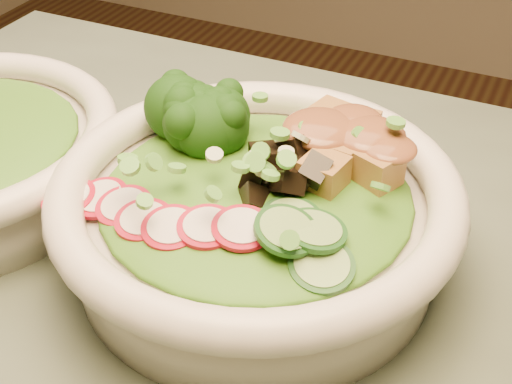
% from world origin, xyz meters
% --- Properties ---
extents(salad_bowl, '(0.28, 0.28, 0.08)m').
position_xyz_m(salad_bowl, '(-0.16, 0.10, 0.79)').
color(salad_bowl, white).
rests_on(salad_bowl, dining_table).
extents(lettuce_bed, '(0.21, 0.21, 0.02)m').
position_xyz_m(lettuce_bed, '(-0.16, 0.10, 0.81)').
color(lettuce_bed, '#296715').
rests_on(lettuce_bed, salad_bowl).
extents(broccoli_florets, '(0.09, 0.09, 0.05)m').
position_xyz_m(broccoli_florets, '(-0.21, 0.14, 0.83)').
color(broccoli_florets, black).
rests_on(broccoli_florets, salad_bowl).
extents(radish_slices, '(0.12, 0.06, 0.02)m').
position_xyz_m(radish_slices, '(-0.20, 0.04, 0.82)').
color(radish_slices, '#A70C23').
rests_on(radish_slices, salad_bowl).
extents(cucumber_slices, '(0.08, 0.08, 0.04)m').
position_xyz_m(cucumber_slices, '(-0.10, 0.06, 0.82)').
color(cucumber_slices, '#80B464').
rests_on(cucumber_slices, salad_bowl).
extents(mushroom_heap, '(0.08, 0.08, 0.04)m').
position_xyz_m(mushroom_heap, '(-0.15, 0.11, 0.83)').
color(mushroom_heap, black).
rests_on(mushroom_heap, salad_bowl).
extents(tofu_cubes, '(0.10, 0.08, 0.04)m').
position_xyz_m(tofu_cubes, '(-0.12, 0.15, 0.82)').
color(tofu_cubes, '#AA7B38').
rests_on(tofu_cubes, salad_bowl).
extents(peanut_sauce, '(0.07, 0.06, 0.02)m').
position_xyz_m(peanut_sauce, '(-0.12, 0.15, 0.84)').
color(peanut_sauce, brown).
rests_on(peanut_sauce, tofu_cubes).
extents(scallion_garnish, '(0.20, 0.20, 0.02)m').
position_xyz_m(scallion_garnish, '(-0.16, 0.10, 0.84)').
color(scallion_garnish, '#5FB03E').
rests_on(scallion_garnish, salad_bowl).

